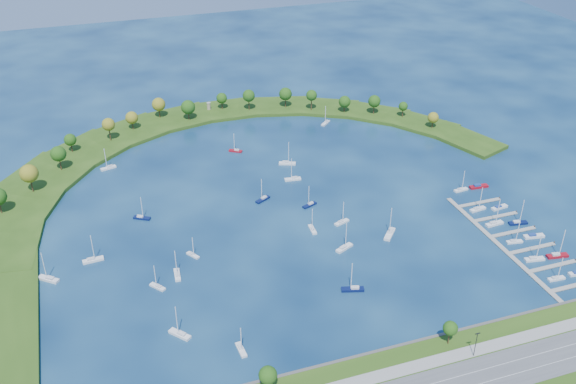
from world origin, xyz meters
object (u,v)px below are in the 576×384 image
object	(u,v)px
harbor_tower	(209,106)
docked_boat_5	(534,236)
docked_boat_8	(478,209)
docked_boat_11	(478,186)
moored_boat_7	(142,217)
moored_boat_5	(108,167)
moored_boat_4	(312,229)
docked_boat_9	(499,207)
moored_boat_3	(287,163)
moored_boat_17	(353,289)
moored_boat_2	(310,204)
moored_boat_6	(326,122)
moored_boat_8	(344,247)
moored_boat_14	(158,286)
docked_boat_0	(556,278)
moored_boat_9	(241,349)
moored_boat_19	(263,199)
docked_boat_6	(494,223)
moored_boat_15	(293,178)
moored_boat_12	(180,334)
moored_boat_16	(342,222)
dock_system	(514,242)
moored_boat_10	(93,259)
moored_boat_13	(193,254)
docked_boat_3	(557,255)
moored_boat_11	(390,233)
docked_boat_2	(534,258)
moored_boat_1	(177,274)
docked_boat_10	(461,189)
docked_boat_4	(514,241)
moored_boat_18	(236,150)

from	to	relation	value
harbor_tower	docked_boat_5	xyz separation A→B (m)	(103.34, -180.58, -3.64)
docked_boat_8	docked_boat_11	size ratio (longest dim) A/B	1.23
moored_boat_7	moored_boat_5	bearing A→B (deg)	130.85
moored_boat_4	docked_boat_9	distance (m)	90.14
moored_boat_3	moored_boat_17	bearing A→B (deg)	-73.52
moored_boat_2	moored_boat_6	xyz separation A→B (m)	(42.12, 84.98, 0.01)
moored_boat_8	moored_boat_14	distance (m)	79.09
docked_boat_9	docked_boat_0	bearing A→B (deg)	-108.79
docked_boat_8	moored_boat_9	bearing A→B (deg)	-164.84
moored_boat_4	moored_boat_19	world-z (taller)	moored_boat_19
moored_boat_3	docked_boat_6	xyz separation A→B (m)	(69.29, -85.52, -0.01)
moored_boat_15	moored_boat_8	bearing A→B (deg)	97.89
moored_boat_4	moored_boat_17	size ratio (longest dim) A/B	0.83
moored_boat_12	moored_boat_19	xyz separation A→B (m)	(54.89, 79.36, -0.03)
moored_boat_16	docked_boat_5	world-z (taller)	moored_boat_16
dock_system	docked_boat_11	distance (m)	47.66
moored_boat_7	docked_boat_5	bearing A→B (deg)	6.80
moored_boat_10	moored_boat_16	size ratio (longest dim) A/B	1.14
moored_boat_13	moored_boat_15	xyz separation A→B (m)	(61.09, 47.96, 0.07)
moored_boat_3	docked_boat_3	size ratio (longest dim) A/B	0.96
moored_boat_7	docked_boat_3	xyz separation A→B (m)	(159.85, -85.86, 0.06)
moored_boat_11	moored_boat_14	bearing A→B (deg)	-46.45
docked_boat_5	docked_boat_6	world-z (taller)	docked_boat_6
moored_boat_2	docked_boat_2	bearing A→B (deg)	114.10
dock_system	docked_boat_6	distance (m)	14.67
moored_boat_1	moored_boat_10	xyz separation A→B (m)	(-31.14, 21.08, 0.02)
moored_boat_14	docked_boat_6	size ratio (longest dim) A/B	0.82
moored_boat_8	moored_boat_13	distance (m)	63.85
moored_boat_4	moored_boat_17	bearing A→B (deg)	-176.17
moored_boat_5	docked_boat_5	distance (m)	210.72
moored_boat_10	moored_boat_17	bearing A→B (deg)	-34.13
moored_boat_16	docked_boat_10	world-z (taller)	moored_boat_16
docked_boat_0	docked_boat_10	distance (m)	73.37
moored_boat_2	docked_boat_4	bearing A→B (deg)	120.13
dock_system	docked_boat_5	distance (m)	10.69
moored_boat_15	moored_boat_18	world-z (taller)	moored_boat_15
docked_boat_11	moored_boat_10	bearing A→B (deg)	-175.67
moored_boat_14	moored_boat_19	distance (m)	76.73
moored_boat_7	docked_boat_0	size ratio (longest dim) A/B	1.10
docked_boat_10	docked_boat_2	bearing A→B (deg)	-97.50
moored_boat_14	moored_boat_15	xyz separation A→B (m)	(78.33, 64.29, 0.05)
dock_system	moored_boat_14	size ratio (longest dim) A/B	7.88
moored_boat_7	moored_boat_10	size ratio (longest dim) A/B	0.92
moored_boat_1	docked_boat_8	distance (m)	141.82
docked_boat_3	docked_boat_4	xyz separation A→B (m)	(-10.46, 14.61, -0.09)
moored_boat_1	moored_boat_8	bearing A→B (deg)	-88.66
docked_boat_2	moored_boat_6	bearing A→B (deg)	110.72
moored_boat_12	moored_boat_9	bearing A→B (deg)	-167.23
moored_boat_11	docked_boat_9	world-z (taller)	moored_boat_11
moored_boat_6	docked_boat_9	bearing A→B (deg)	66.77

